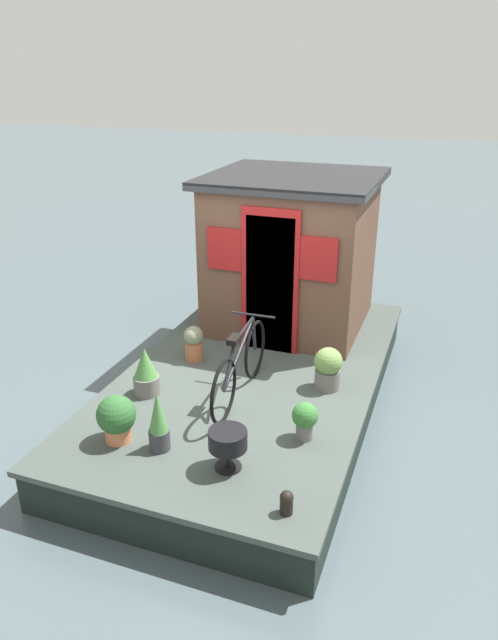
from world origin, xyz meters
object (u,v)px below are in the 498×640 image
potted_plant_geranium (328,368)px  potted_plant_lavender (117,417)px  potted_plant_thyme (146,372)px  potted_plant_sage (194,342)px  mooring_bollard (286,502)px  houseboat_cabin (292,251)px  potted_plant_mint (305,419)px  charcoal_grill (228,441)px  potted_plant_rosemary (158,423)px  bicycle (240,366)px

potted_plant_geranium → potted_plant_lavender: bearing=135.3°
potted_plant_thyme → potted_plant_sage: potted_plant_thyme is taller
potted_plant_lavender → mooring_bollard: size_ratio=2.23×
potted_plant_thyme → potted_plant_sage: 0.92m
potted_plant_sage → potted_plant_lavender: (-1.77, -0.03, 0.03)m
houseboat_cabin → potted_plant_mint: 2.91m
charcoal_grill → potted_plant_lavender: bearing=88.6°
potted_plant_rosemary → potted_plant_sage: potted_plant_rosemary is taller
bicycle → potted_plant_lavender: bicycle is taller
bicycle → mooring_bollard: bicycle is taller
potted_plant_rosemary → potted_plant_mint: bearing=-62.8°
houseboat_cabin → potted_plant_geranium: bearing=-150.8°
potted_plant_mint → potted_plant_geranium: bearing=0.9°
potted_plant_rosemary → potted_plant_mint: (0.63, -1.22, -0.07)m
potted_plant_sage → potted_plant_lavender: size_ratio=0.92×
potted_plant_mint → potted_plant_sage: (1.13, 1.69, 0.01)m
bicycle → potted_plant_sage: 1.05m
potted_plant_lavender → bicycle: bearing=-34.8°
bicycle → potted_plant_sage: bearing=53.7°
potted_plant_rosemary → potted_plant_mint: 1.37m
bicycle → potted_plant_geranium: (0.50, -0.83, -0.12)m
bicycle → charcoal_grill: size_ratio=4.30×
potted_plant_sage → potted_plant_lavender: bearing=-178.9°
potted_plant_thyme → potted_plant_sage: bearing=-8.8°
potted_plant_geranium → charcoal_grill: bearing=163.5°
potted_plant_thyme → potted_plant_mint: potted_plant_thyme is taller
potted_plant_thyme → potted_plant_lavender: potted_plant_thyme is taller
potted_plant_geranium → potted_plant_lavender: (-1.66, 1.64, 0.00)m
potted_plant_thyme → charcoal_grill: potted_plant_thyme is taller
houseboat_cabin → potted_plant_geranium: 2.01m
houseboat_cabin → potted_plant_rosemary: (-3.26, 0.30, -0.74)m
bicycle → potted_plant_rosemary: bearing=162.0°
potted_plant_sage → potted_plant_lavender: 1.77m
potted_plant_rosemary → potted_plant_sage: size_ratio=1.37×
houseboat_cabin → potted_plant_lavender: bearing=167.4°
potted_plant_sage → potted_plant_mint: bearing=-123.8°
mooring_bollard → bicycle: bearing=32.3°
potted_plant_geranium → potted_plant_lavender: size_ratio=1.03×
bicycle → mooring_bollard: size_ratio=7.84×
bicycle → potted_plant_mint: 1.00m
potted_plant_lavender → potted_plant_rosemary: bearing=-87.9°
houseboat_cabin → potted_plant_rosemary: houseboat_cabin is taller
potted_plant_thyme → potted_plant_rosemary: (-0.85, -0.61, 0.03)m
potted_plant_rosemary → bicycle: bearing=-18.0°
houseboat_cabin → potted_plant_thyme: bearing=159.4°
houseboat_cabin → potted_plant_rosemary: 3.36m
potted_plant_geranium → potted_plant_sage: 1.68m
bicycle → potted_plant_thyme: (-0.29, 0.98, -0.11)m
potted_plant_lavender → mooring_bollard: potted_plant_lavender is taller
potted_plant_mint → mooring_bollard: size_ratio=1.81×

